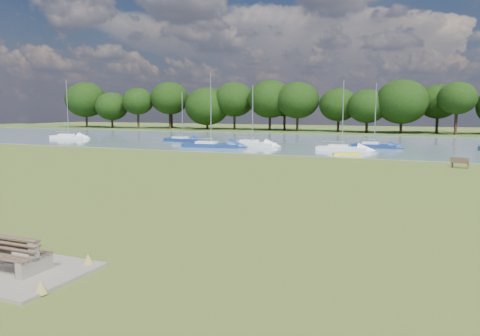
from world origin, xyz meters
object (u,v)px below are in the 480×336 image
at_px(kayak, 347,154).
at_px(sailboat_6, 252,143).
at_px(bench_pair, 13,255).
at_px(riverbank_bench, 460,163).
at_px(sailboat_0, 182,139).
at_px(sailboat_1, 210,144).
at_px(sailboat_8, 68,136).
at_px(sailboat_4, 374,144).
at_px(sailboat_3, 341,147).

distance_m(kayak, sailboat_6, 14.85).
xyz_separation_m(bench_pair, riverbank_bench, (12.58, 31.95, -0.10)).
relative_size(sailboat_0, sailboat_1, 0.79).
height_order(bench_pair, sailboat_6, sailboat_6).
height_order(sailboat_1, sailboat_6, sailboat_1).
height_order(bench_pair, sailboat_8, sailboat_8).
xyz_separation_m(bench_pair, sailboat_8, (-43.07, 47.36, -0.01)).
bearing_deg(sailboat_8, sailboat_6, -9.08).
height_order(kayak, sailboat_1, sailboat_1).
distance_m(sailboat_1, sailboat_4, 19.77).
xyz_separation_m(kayak, sailboat_3, (-1.58, 5.24, 0.29)).
xyz_separation_m(kayak, sailboat_1, (-17.23, 3.48, 0.30)).
xyz_separation_m(bench_pair, sailboat_6, (-10.76, 44.92, 0.00)).
height_order(sailboat_0, sailboat_8, sailboat_8).
bearing_deg(sailboat_6, sailboat_3, -0.66).
relative_size(kayak, sailboat_3, 0.34).
bearing_deg(bench_pair, kayak, 85.53).
height_order(riverbank_bench, sailboat_3, sailboat_3).
bearing_deg(kayak, sailboat_8, 144.36).
bearing_deg(sailboat_1, sailboat_6, 30.61).
height_order(kayak, sailboat_6, sailboat_6).
bearing_deg(sailboat_4, bench_pair, -89.44).
bearing_deg(sailboat_1, sailboat_0, 129.45).
xyz_separation_m(kayak, sailboat_0, (-25.44, 10.65, 0.29)).
distance_m(bench_pair, sailboat_3, 43.25).
relative_size(sailboat_1, sailboat_6, 1.17).
distance_m(sailboat_0, sailboat_3, 24.46).
relative_size(riverbank_bench, kayak, 0.54).
height_order(kayak, sailboat_4, sailboat_4).
height_order(riverbank_bench, sailboat_8, sailboat_8).
distance_m(bench_pair, riverbank_bench, 34.34).
bearing_deg(sailboat_8, sailboat_1, -16.55).
xyz_separation_m(kayak, sailboat_6, (-13.13, 6.92, 0.35)).
bearing_deg(sailboat_8, sailboat_0, -1.09).
bearing_deg(riverbank_bench, sailboat_0, 171.90).
height_order(sailboat_1, sailboat_8, sailboat_8).
distance_m(sailboat_3, sailboat_4, 6.00).
distance_m(sailboat_1, sailboat_3, 15.75).
xyz_separation_m(sailboat_0, sailboat_4, (26.67, -0.11, 0.03)).
relative_size(sailboat_3, sailboat_8, 0.86).
relative_size(bench_pair, riverbank_bench, 1.37).
bearing_deg(sailboat_0, sailboat_6, -4.01).
xyz_separation_m(sailboat_0, sailboat_3, (23.86, -5.41, 0.00)).
bearing_deg(sailboat_4, sailboat_1, -154.27).
bearing_deg(sailboat_3, sailboat_4, 65.41).
height_order(kayak, sailboat_3, sailboat_3).
bearing_deg(sailboat_6, sailboat_1, -132.34).
bearing_deg(sailboat_6, kayak, -20.16).
relative_size(sailboat_0, sailboat_4, 0.92).
relative_size(sailboat_3, sailboat_4, 1.02).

